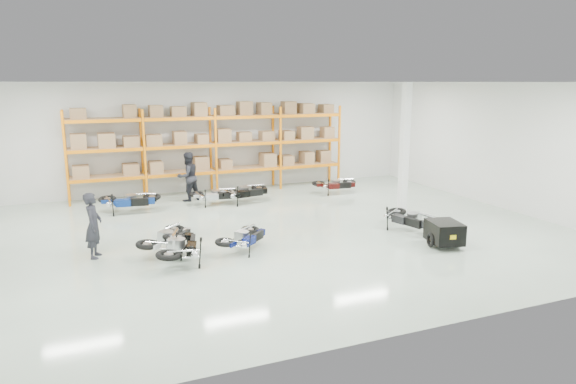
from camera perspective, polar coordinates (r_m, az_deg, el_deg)
name	(u,v)px	position (r m, az deg, el deg)	size (l,w,h in m)	color
room	(267,160)	(15.21, -2.36, 3.60)	(18.00, 18.00, 18.00)	#AEC2B0
pallet_rack	(213,138)	(21.34, -8.33, 5.95)	(11.28, 0.98, 3.62)	orange
structural_column	(404,149)	(18.06, 12.82, 4.65)	(0.25, 0.25, 4.50)	white
moto_blue_centre	(244,234)	(13.98, -4.90, -4.64)	(0.70, 1.57, 0.96)	#081152
moto_silver_left	(169,234)	(14.11, -13.13, -4.56)	(0.77, 1.74, 1.06)	silver
moto_black_far_left	(180,241)	(13.30, -11.87, -5.38)	(0.82, 1.83, 1.12)	black
moto_touring_right	(410,215)	(16.13, 13.44, -2.46)	(0.78, 1.76, 1.07)	black
trailer	(444,232)	(14.94, 16.98, -4.31)	(1.00, 1.74, 0.70)	black
moto_back_a	(129,197)	(18.84, -17.23, -0.51)	(0.82, 1.83, 1.12)	navy
moto_back_b	(215,192)	(19.35, -8.10, 0.02)	(0.71, 1.60, 0.98)	#A2A7AB
moto_back_c	(244,189)	(19.52, -4.91, 0.38)	(0.80, 1.79, 1.10)	black
moto_back_d	(336,182)	(21.19, 5.30, 1.16)	(0.72, 1.62, 0.99)	#3C0D0C
person_left	(93,225)	(14.24, -20.81, -3.48)	(0.63, 0.41, 1.73)	#212129
person_back	(188,177)	(20.08, -11.06, 1.69)	(0.92, 0.72, 1.90)	black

